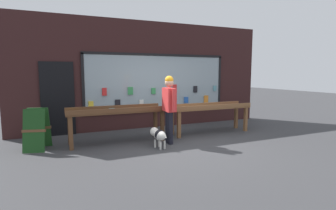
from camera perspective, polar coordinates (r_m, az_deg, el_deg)
ground_plane at (r=6.64m, az=2.74°, el=-8.59°), size 40.00×40.00×0.00m
shopfront_facade at (r=8.60m, az=-4.43°, el=6.33°), size 8.34×0.29×3.42m
display_table_left at (r=6.81m, az=-11.05°, el=-1.89°), size 2.48×0.70×0.93m
display_table_right at (r=7.90m, az=9.17°, el=-0.98°), size 2.48×0.65×0.87m
person_browsing at (r=6.57m, az=0.26°, el=0.22°), size 0.24×0.67×1.71m
small_dog at (r=6.29m, az=-2.05°, el=-6.48°), size 0.32×0.59×0.47m
sandwich_board_sign at (r=6.80m, az=-26.62°, el=-4.71°), size 0.62×0.72×0.97m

